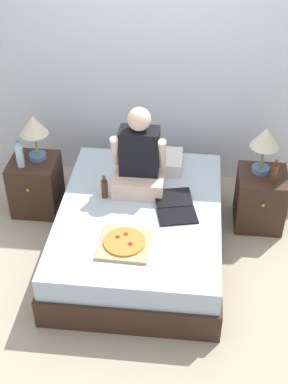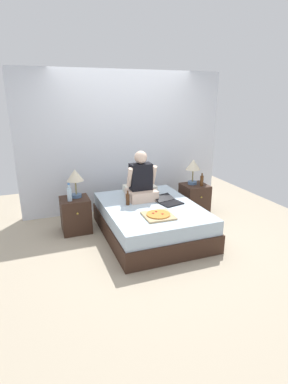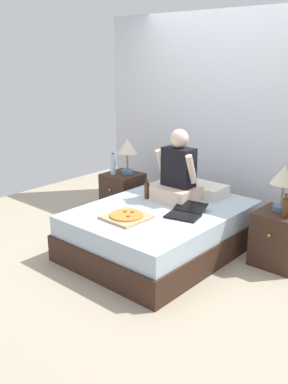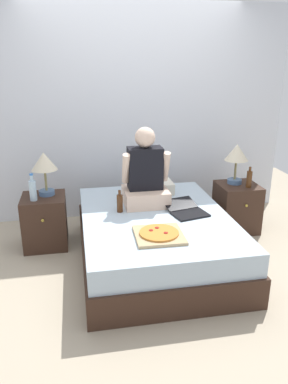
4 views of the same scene
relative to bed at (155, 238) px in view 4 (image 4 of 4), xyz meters
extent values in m
plane|color=tan|center=(0.00, 0.00, -0.24)|extent=(5.77, 5.77, 0.00)
cube|color=silver|center=(0.00, 1.30, 1.01)|extent=(3.77, 0.12, 2.50)
cube|color=#382319|center=(0.00, 0.00, -0.10)|extent=(1.41, 1.88, 0.27)
cube|color=silver|center=(0.00, 0.00, 0.14)|extent=(1.37, 1.83, 0.21)
cube|color=#382319|center=(-1.07, 0.52, 0.04)|extent=(0.44, 0.44, 0.55)
sphere|color=gold|center=(-1.07, 0.29, 0.15)|extent=(0.03, 0.03, 0.03)
cylinder|color=#4C6B93|center=(-1.03, 0.57, 0.34)|extent=(0.16, 0.16, 0.05)
cylinder|color=olive|center=(-1.03, 0.57, 0.47)|extent=(0.02, 0.02, 0.22)
cone|color=beige|center=(-1.03, 0.57, 0.67)|extent=(0.26, 0.26, 0.18)
cylinder|color=silver|center=(-1.15, 0.43, 0.41)|extent=(0.07, 0.07, 0.20)
cylinder|color=silver|center=(-1.15, 0.43, 0.54)|extent=(0.03, 0.03, 0.06)
cylinder|color=blue|center=(-1.15, 0.43, 0.58)|extent=(0.04, 0.04, 0.02)
cube|color=#382319|center=(1.07, 0.52, 0.04)|extent=(0.44, 0.44, 0.55)
sphere|color=gold|center=(1.07, 0.29, 0.15)|extent=(0.03, 0.03, 0.03)
cylinder|color=#4C6B93|center=(1.04, 0.57, 0.34)|extent=(0.16, 0.16, 0.05)
cylinder|color=olive|center=(1.04, 0.57, 0.47)|extent=(0.02, 0.02, 0.22)
cone|color=beige|center=(1.04, 0.57, 0.67)|extent=(0.26, 0.26, 0.18)
cylinder|color=#512D14|center=(1.14, 0.42, 0.40)|extent=(0.06, 0.06, 0.18)
cylinder|color=#512D14|center=(1.14, 0.42, 0.52)|extent=(0.03, 0.03, 0.05)
cube|color=silver|center=(0.06, 0.66, 0.30)|extent=(0.52, 0.34, 0.12)
cube|color=beige|center=(-0.04, 0.30, 0.32)|extent=(0.44, 0.40, 0.16)
cube|color=black|center=(-0.04, 0.33, 0.61)|extent=(0.34, 0.20, 0.42)
sphere|color=beige|center=(-0.04, 0.33, 0.92)|extent=(0.20, 0.20, 0.20)
cylinder|color=beige|center=(-0.24, 0.28, 0.63)|extent=(0.07, 0.18, 0.32)
cylinder|color=beige|center=(0.16, 0.28, 0.63)|extent=(0.07, 0.18, 0.32)
cube|color=black|center=(0.32, -0.07, 0.25)|extent=(0.36, 0.29, 0.02)
cube|color=black|center=(0.27, 0.13, 0.29)|extent=(0.35, 0.26, 0.06)
cube|color=tan|center=(-0.07, -0.45, 0.26)|extent=(0.41, 0.41, 0.02)
cylinder|color=#CC7F33|center=(-0.07, -0.45, 0.28)|extent=(0.33, 0.33, 0.02)
cylinder|color=maroon|center=(-0.13, -0.41, 0.29)|extent=(0.04, 0.04, 0.00)
cylinder|color=maroon|center=(-0.02, -0.48, 0.29)|extent=(0.04, 0.04, 0.00)
cylinder|color=maroon|center=(-0.07, -0.37, 0.29)|extent=(0.04, 0.04, 0.00)
cylinder|color=#4C2811|center=(-0.32, 0.14, 0.33)|extent=(0.06, 0.06, 0.17)
cylinder|color=#4C2811|center=(-0.32, 0.14, 0.44)|extent=(0.03, 0.03, 0.05)
camera|label=1|loc=(0.40, -3.50, 3.08)|focal=50.00mm
camera|label=2|loc=(-1.61, -3.96, 1.84)|focal=28.00mm
camera|label=3|loc=(2.62, -3.26, 1.76)|focal=40.00mm
camera|label=4|loc=(-0.71, -3.20, 1.63)|focal=35.00mm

